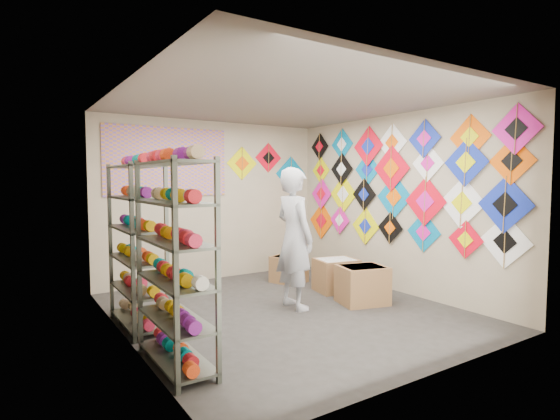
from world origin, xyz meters
TOP-DOWN VIEW (x-y plane):
  - ground at (0.00, 0.00)m, footprint 4.50×4.50m
  - room_walls at (0.00, 0.00)m, footprint 4.50×4.50m
  - shelf_rack_front at (-1.78, -0.85)m, footprint 0.40×1.10m
  - shelf_rack_back at (-1.78, 0.45)m, footprint 0.40×1.10m
  - string_spools at (-1.78, -0.20)m, footprint 0.12×2.36m
  - kite_wall_display at (1.98, -0.07)m, footprint 0.06×4.28m
  - back_wall_kites at (1.12, 2.24)m, footprint 1.68×0.02m
  - poster at (-0.80, 2.23)m, footprint 2.00×0.01m
  - shopkeeper at (0.18, 0.07)m, footprint 0.69×0.45m
  - carton_a at (1.08, -0.28)m, footprint 0.74×0.66m
  - carton_b at (1.21, 0.43)m, footprint 0.69×0.60m
  - carton_c at (0.93, 1.31)m, footprint 0.60×0.63m

SIDE VIEW (x-z plane):
  - ground at x=0.00m, z-range 0.00..0.00m
  - carton_c at x=0.93m, z-range 0.00..0.44m
  - carton_b at x=1.21m, z-range 0.00..0.49m
  - carton_a at x=1.08m, z-range 0.00..0.52m
  - shopkeeper at x=0.18m, z-range 0.00..1.87m
  - shelf_rack_front at x=-1.78m, z-range 0.00..1.90m
  - shelf_rack_back at x=-1.78m, z-range 0.00..1.90m
  - string_spools at x=-1.78m, z-range 0.99..1.11m
  - kite_wall_display at x=1.98m, z-range 0.63..2.64m
  - room_walls at x=0.00m, z-range -0.61..3.89m
  - back_wall_kites at x=1.12m, z-range 1.51..2.41m
  - poster at x=-0.80m, z-range 1.45..2.55m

